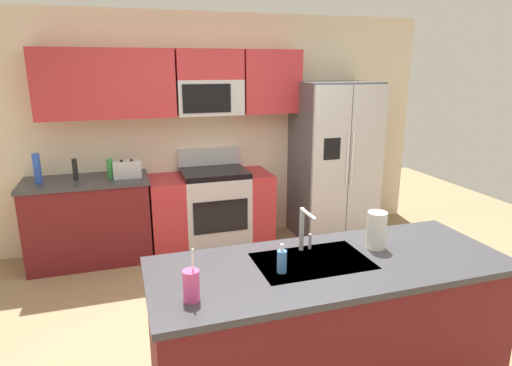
{
  "coord_description": "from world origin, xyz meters",
  "views": [
    {
      "loc": [
        -1.08,
        -2.86,
        2.04
      ],
      "look_at": [
        0.02,
        0.6,
        1.05
      ],
      "focal_mm": 30.63,
      "sensor_mm": 36.0,
      "label": 1
    }
  ],
  "objects_px": {
    "toaster": "(127,169)",
    "soap_dispenser": "(282,261)",
    "pepper_mill": "(75,169)",
    "bottle_green": "(110,168)",
    "range_oven": "(212,209)",
    "bottle_blue": "(37,168)",
    "paper_towel_roll": "(377,230)",
    "drink_cup_pink": "(191,285)",
    "refrigerator": "(334,161)",
    "sink_faucet": "(304,226)"
  },
  "relations": [
    {
      "from": "toaster",
      "to": "drink_cup_pink",
      "type": "height_order",
      "value": "drink_cup_pink"
    },
    {
      "from": "toaster",
      "to": "paper_towel_roll",
      "type": "height_order",
      "value": "paper_towel_roll"
    },
    {
      "from": "bottle_green",
      "to": "paper_towel_roll",
      "type": "bearing_deg",
      "value": -55.76
    },
    {
      "from": "refrigerator",
      "to": "range_oven",
      "type": "bearing_deg",
      "value": 177.24
    },
    {
      "from": "paper_towel_roll",
      "to": "pepper_mill",
      "type": "bearing_deg",
      "value": 129.11
    },
    {
      "from": "range_oven",
      "to": "toaster",
      "type": "xyz_separation_m",
      "value": [
        -0.89,
        -0.05,
        0.55
      ]
    },
    {
      "from": "refrigerator",
      "to": "bottle_green",
      "type": "distance_m",
      "value": 2.55
    },
    {
      "from": "range_oven",
      "to": "toaster",
      "type": "distance_m",
      "value": 1.05
    },
    {
      "from": "pepper_mill",
      "to": "bottle_green",
      "type": "distance_m",
      "value": 0.34
    },
    {
      "from": "toaster",
      "to": "paper_towel_roll",
      "type": "distance_m",
      "value": 2.78
    },
    {
      "from": "bottle_green",
      "to": "bottle_blue",
      "type": "bearing_deg",
      "value": 179.16
    },
    {
      "from": "refrigerator",
      "to": "sink_faucet",
      "type": "relative_size",
      "value": 6.56
    },
    {
      "from": "paper_towel_roll",
      "to": "sink_faucet",
      "type": "bearing_deg",
      "value": 169.6
    },
    {
      "from": "bottle_green",
      "to": "soap_dispenser",
      "type": "distance_m",
      "value": 2.69
    },
    {
      "from": "toaster",
      "to": "soap_dispenser",
      "type": "height_order",
      "value": "toaster"
    },
    {
      "from": "range_oven",
      "to": "bottle_blue",
      "type": "height_order",
      "value": "bottle_blue"
    },
    {
      "from": "toaster",
      "to": "soap_dispenser",
      "type": "bearing_deg",
      "value": -73.07
    },
    {
      "from": "toaster",
      "to": "bottle_blue",
      "type": "height_order",
      "value": "bottle_blue"
    },
    {
      "from": "range_oven",
      "to": "bottle_green",
      "type": "xyz_separation_m",
      "value": [
        -1.06,
        -0.03,
        0.56
      ]
    },
    {
      "from": "sink_faucet",
      "to": "drink_cup_pink",
      "type": "xyz_separation_m",
      "value": [
        -0.77,
        -0.38,
        -0.08
      ]
    },
    {
      "from": "range_oven",
      "to": "soap_dispenser",
      "type": "bearing_deg",
      "value": -92.87
    },
    {
      "from": "sink_faucet",
      "to": "drink_cup_pink",
      "type": "relative_size",
      "value": 1.0
    },
    {
      "from": "pepper_mill",
      "to": "drink_cup_pink",
      "type": "xyz_separation_m",
      "value": [
        0.73,
        -2.71,
        -0.03
      ]
    },
    {
      "from": "pepper_mill",
      "to": "bottle_blue",
      "type": "distance_m",
      "value": 0.35
    },
    {
      "from": "pepper_mill",
      "to": "bottle_green",
      "type": "relative_size",
      "value": 1.07
    },
    {
      "from": "refrigerator",
      "to": "sink_faucet",
      "type": "height_order",
      "value": "refrigerator"
    },
    {
      "from": "refrigerator",
      "to": "sink_faucet",
      "type": "bearing_deg",
      "value": -121.46
    },
    {
      "from": "bottle_blue",
      "to": "sink_faucet",
      "type": "distance_m",
      "value": 2.96
    },
    {
      "from": "soap_dispenser",
      "to": "toaster",
      "type": "bearing_deg",
      "value": 106.93
    },
    {
      "from": "bottle_green",
      "to": "paper_towel_roll",
      "type": "distance_m",
      "value": 2.89
    },
    {
      "from": "range_oven",
      "to": "bottle_blue",
      "type": "distance_m",
      "value": 1.84
    },
    {
      "from": "sink_faucet",
      "to": "paper_towel_roll",
      "type": "xyz_separation_m",
      "value": [
        0.46,
        -0.09,
        -0.05
      ]
    },
    {
      "from": "drink_cup_pink",
      "to": "paper_towel_roll",
      "type": "bearing_deg",
      "value": 13.28
    },
    {
      "from": "soap_dispenser",
      "to": "bottle_blue",
      "type": "bearing_deg",
      "value": 122.44
    },
    {
      "from": "sink_faucet",
      "to": "paper_towel_roll",
      "type": "height_order",
      "value": "sink_faucet"
    },
    {
      "from": "refrigerator",
      "to": "bottle_green",
      "type": "bearing_deg",
      "value": 179.14
    },
    {
      "from": "toaster",
      "to": "sink_faucet",
      "type": "distance_m",
      "value": 2.49
    },
    {
      "from": "toaster",
      "to": "pepper_mill",
      "type": "xyz_separation_m",
      "value": [
        -0.51,
        0.05,
        0.02
      ]
    },
    {
      "from": "range_oven",
      "to": "bottle_green",
      "type": "height_order",
      "value": "bottle_green"
    },
    {
      "from": "bottle_green",
      "to": "paper_towel_roll",
      "type": "xyz_separation_m",
      "value": [
        1.62,
        -2.39,
        0.02
      ]
    },
    {
      "from": "drink_cup_pink",
      "to": "paper_towel_roll",
      "type": "height_order",
      "value": "drink_cup_pink"
    },
    {
      "from": "range_oven",
      "to": "bottle_green",
      "type": "distance_m",
      "value": 1.19
    },
    {
      "from": "pepper_mill",
      "to": "bottle_green",
      "type": "bearing_deg",
      "value": -5.21
    },
    {
      "from": "soap_dispenser",
      "to": "sink_faucet",
      "type": "bearing_deg",
      "value": 43.69
    },
    {
      "from": "toaster",
      "to": "refrigerator",
      "type": "bearing_deg",
      "value": -0.47
    },
    {
      "from": "range_oven",
      "to": "refrigerator",
      "type": "distance_m",
      "value": 1.57
    },
    {
      "from": "toaster",
      "to": "soap_dispenser",
      "type": "distance_m",
      "value": 2.62
    },
    {
      "from": "toaster",
      "to": "sink_faucet",
      "type": "xyz_separation_m",
      "value": [
        1.0,
        -2.28,
        0.08
      ]
    },
    {
      "from": "refrigerator",
      "to": "paper_towel_roll",
      "type": "xyz_separation_m",
      "value": [
        -0.92,
        -2.35,
        0.09
      ]
    },
    {
      "from": "bottle_green",
      "to": "bottle_blue",
      "type": "distance_m",
      "value": 0.69
    }
  ]
}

